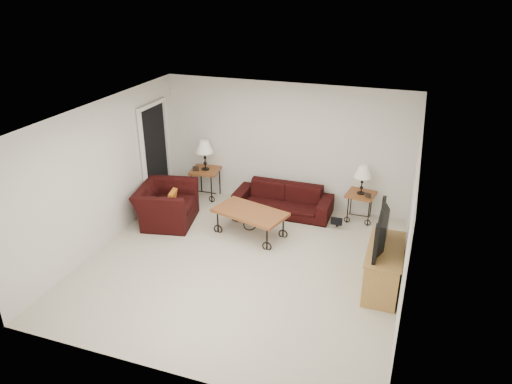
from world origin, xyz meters
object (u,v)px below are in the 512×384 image
armchair (167,204)px  lamp_right (362,180)px  sofa (283,200)px  tv_stand (383,268)px  backpack (338,217)px  side_table_right (360,207)px  lamp_left (205,155)px  television (387,230)px  coffee_table (250,223)px  side_table_left (206,183)px

armchair → lamp_right: bearing=-81.1°
sofa → armchair: bearing=-150.9°
tv_stand → backpack: tv_stand is taller
side_table_right → tv_stand: bearing=-73.2°
lamp_right → backpack: bearing=-129.1°
sofa → backpack: (1.14, -0.24, -0.07)m
armchair → backpack: bearing=-86.0°
lamp_left → armchair: size_ratio=0.56×
backpack → side_table_right: bearing=49.4°
side_table_right → backpack: (-0.34, -0.42, -0.07)m
armchair → television: television is taller
coffee_table → tv_stand: tv_stand is taller
lamp_left → backpack: bearing=-8.3°
armchair → tv_stand: 4.19m
sofa → armchair: armchair is taller
lamp_left → side_table_right: bearing=0.0°
sofa → side_table_right: (1.48, 0.18, -0.00)m
side_table_left → television: (3.85, -2.12, 0.68)m
side_table_left → coffee_table: size_ratio=0.49×
lamp_right → armchair: bearing=-159.7°
sofa → side_table_left: 1.75m
lamp_right → coffee_table: (-1.79, -1.24, -0.60)m
side_table_right → armchair: bearing=-159.7°
coffee_table → side_table_right: bearing=34.8°
lamp_left → coffee_table: lamp_left is taller
tv_stand → television: (-0.02, 0.00, 0.65)m
lamp_right → lamp_left: bearing=180.0°
television → armchair: bearing=-101.6°
side_table_right → lamp_right: lamp_right is taller
side_table_right → coffee_table: side_table_right is taller
armchair → television: size_ratio=1.09×
side_table_right → tv_stand: (0.64, -2.12, 0.07)m
side_table_right → lamp_left: bearing=180.0°
sofa → armchair: size_ratio=1.70×
lamp_right → backpack: size_ratio=1.32×
television → backpack: bearing=-150.5°
coffee_table → lamp_right: bearing=34.8°
side_table_left → lamp_right: 3.27m
lamp_left → television: bearing=-28.9°
coffee_table → backpack: size_ratio=3.04×
sofa → coffee_table: size_ratio=1.50×
lamp_left → tv_stand: bearing=-28.7°
side_table_left → coffee_table: side_table_left is taller
lamp_left → side_table_left: bearing=0.0°
armchair → backpack: 3.24m
lamp_right → coffee_table: lamp_right is taller
television → sofa: bearing=-132.7°
side_table_right → television: 2.32m
coffee_table → backpack: coffee_table is taller
coffee_table → television: television is taller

